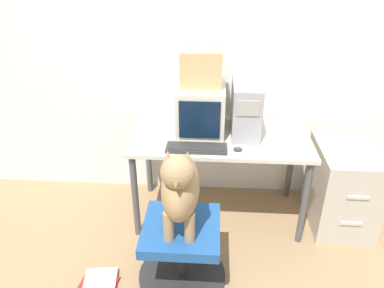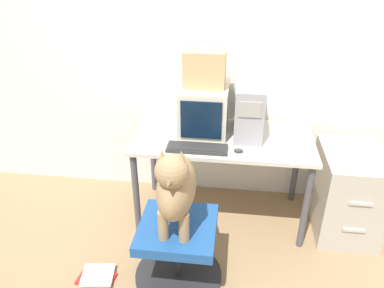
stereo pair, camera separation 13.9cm
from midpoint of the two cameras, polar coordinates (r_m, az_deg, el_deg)
The scene contains 12 objects.
ground_plane at distance 3.02m, azimuth 5.15°, elevation -14.69°, with size 12.00×12.00×0.00m, color #937551.
wall_back at distance 3.06m, azimuth 6.93°, elevation 13.88°, with size 8.00×0.05×2.60m.
desk at distance 2.91m, azimuth 6.03°, elevation -0.44°, with size 1.36×0.69×0.75m.
crt_monitor at distance 2.88m, azimuth 3.23°, elevation 5.40°, with size 0.36×0.44×0.37m.
pc_tower at distance 2.86m, azimuth 10.07°, elevation 5.23°, with size 0.21×0.45×0.40m.
keyboard at distance 2.67m, azimuth 2.28°, elevation -0.64°, with size 0.44×0.15×0.03m.
computer_mouse at distance 2.66m, azimuth 8.58°, elevation -1.03°, with size 0.07×0.04×0.03m.
office_chair at distance 2.59m, azimuth -0.56°, elevation -16.03°, with size 0.60×0.60×0.47m.
dog at distance 2.22m, azimuth -0.72°, elevation -6.38°, with size 0.23×0.51×0.61m.
filing_cabinet at distance 3.21m, azimuth 23.72°, elevation -6.71°, with size 0.46×0.62×0.68m.
cardboard_box at distance 2.78m, azimuth 3.42°, elevation 11.47°, with size 0.30×0.23×0.27m.
book_stack_floor at distance 2.80m, azimuth -12.82°, elevation -19.16°, with size 0.26×0.22×0.04m.
Camera 2 is at (0.09, -2.20, 2.06)m, focal length 35.00 mm.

